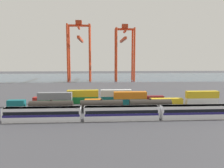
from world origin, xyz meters
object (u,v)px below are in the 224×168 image
(freight_tank_row, at_px, (102,106))
(gantry_crane_central, at_px, (124,47))
(shipping_container_3, at_px, (93,103))
(passenger_train, at_px, (121,112))
(gantry_crane_west, at_px, (79,45))

(freight_tank_row, relative_size, gantry_crane_central, 1.01)
(shipping_container_3, bearing_deg, gantry_crane_central, 76.72)
(freight_tank_row, relative_size, shipping_container_3, 7.59)
(passenger_train, height_order, freight_tank_row, freight_tank_row)
(shipping_container_3, relative_size, gantry_crane_central, 0.13)
(freight_tank_row, distance_m, gantry_crane_west, 113.28)
(passenger_train, distance_m, gantry_crane_central, 121.41)
(freight_tank_row, relative_size, gantry_crane_west, 0.95)
(gantry_crane_central, bearing_deg, passenger_train, -97.24)
(passenger_train, height_order, shipping_container_3, passenger_train)
(passenger_train, height_order, gantry_crane_central, gantry_crane_central)
(passenger_train, xyz_separation_m, freight_tank_row, (-5.46, 9.71, -0.15))
(gantry_crane_west, distance_m, gantry_crane_central, 36.89)
(gantry_crane_west, relative_size, gantry_crane_central, 1.06)
(gantry_crane_west, bearing_deg, gantry_crane_central, -1.13)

